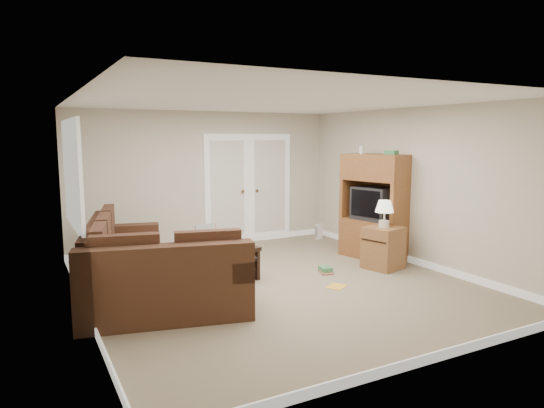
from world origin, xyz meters
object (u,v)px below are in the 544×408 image
sectional_sofa (141,271)px  tv_armoire (376,206)px  coffee_table (219,258)px  side_cabinet (383,244)px

sectional_sofa → tv_armoire: bearing=16.8°
coffee_table → sectional_sofa: bearing=-175.2°
side_cabinet → sectional_sofa: bearing=160.2°
coffee_table → tv_armoire: (2.74, -0.21, 0.62)m
tv_armoire → side_cabinet: tv_armoire is taller
sectional_sofa → side_cabinet: (3.65, -0.34, 0.03)m
sectional_sofa → coffee_table: 1.34m
tv_armoire → coffee_table: bearing=161.7°
sectional_sofa → coffee_table: sectional_sofa is taller
coffee_table → tv_armoire: bearing=-20.8°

